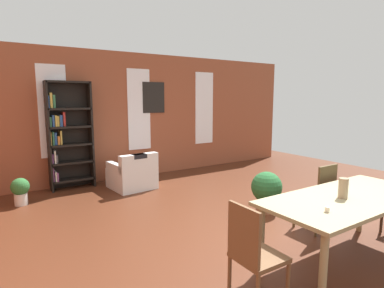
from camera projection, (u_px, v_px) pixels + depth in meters
ground_plane at (271, 242)px, 4.02m from camera, size 10.79×10.79×0.00m
back_wall_brick at (138, 116)px, 7.31m from camera, size 8.91×0.12×2.85m
window_pane_0 at (53, 112)px, 6.24m from camera, size 0.55×0.02×1.86m
window_pane_1 at (139, 110)px, 7.23m from camera, size 0.55×0.02×1.86m
window_pane_2 at (204, 108)px, 8.23m from camera, size 0.55×0.02×1.86m
dining_table at (348, 203)px, 3.44m from camera, size 2.11×0.93×0.77m
vase_on_table at (343, 188)px, 3.35m from camera, size 0.10×0.10×0.22m
tealight_candle_0 at (327, 209)px, 2.95m from camera, size 0.04×0.04×0.05m
dining_chair_head_left at (253, 252)px, 2.70m from camera, size 0.40×0.40×0.95m
dining_chair_far_right at (319, 195)px, 4.30m from camera, size 0.40×0.40×0.95m
bookshelf_tall at (67, 134)px, 6.28m from camera, size 0.86×0.30×2.17m
armchair_white at (133, 175)px, 6.39m from camera, size 0.87×0.87×0.75m
potted_plant_by_shelf at (267, 190)px, 5.07m from camera, size 0.50×0.50×0.66m
potted_plant_corner at (20, 190)px, 5.38m from camera, size 0.30×0.30×0.48m
framed_picture at (153, 98)px, 7.39m from camera, size 0.56×0.03×0.72m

